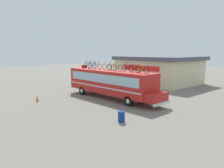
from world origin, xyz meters
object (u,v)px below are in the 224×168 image
rooftop_bicycle_4 (107,66)px  traffic_cone (37,98)px  rooftop_bicycle_2 (92,66)px  rooftop_bicycle_6 (117,68)px  rooftop_bicycle_3 (97,66)px  rooftop_bicycle_8 (135,69)px  rooftop_bicycle_5 (112,67)px  trash_bin (121,117)px  rooftop_bicycle_1 (88,65)px  rooftop_bicycle_7 (128,68)px  luggage_bag_1 (84,66)px  bus (111,82)px  rooftop_bicycle_9 (142,70)px

rooftop_bicycle_4 → traffic_cone: 8.47m
rooftop_bicycle_2 → rooftop_bicycle_6: (4.42, -0.04, 0.01)m
rooftop_bicycle_3 → rooftop_bicycle_8: bearing=4.4°
rooftop_bicycle_5 → trash_bin: (6.71, -5.25, -3.14)m
rooftop_bicycle_1 → rooftop_bicycle_5: size_ratio=0.95×
rooftop_bicycle_2 → rooftop_bicycle_7: size_ratio=0.95×
rooftop_bicycle_1 → rooftop_bicycle_7: bearing=1.8°
luggage_bag_1 → rooftop_bicycle_8: bearing=1.9°
rooftop_bicycle_5 → rooftop_bicycle_6: same height
trash_bin → bus: bearing=143.1°
bus → rooftop_bicycle_8: size_ratio=7.64×
rooftop_bicycle_2 → rooftop_bicycle_5: 3.41m
luggage_bag_1 → trash_bin: size_ratio=0.83×
trash_bin → luggage_bag_1: bearing=156.5°
rooftop_bicycle_1 → rooftop_bicycle_4: size_ratio=1.00×
rooftop_bicycle_5 → rooftop_bicycle_7: (2.16, 0.22, 0.01)m
rooftop_bicycle_1 → rooftop_bicycle_4: 3.36m
rooftop_bicycle_8 → rooftop_bicycle_6: bearing=-170.1°
rooftop_bicycle_6 → traffic_cone: rooftop_bicycle_6 is taller
rooftop_bicycle_6 → rooftop_bicycle_8: size_ratio=1.05×
rooftop_bicycle_1 → rooftop_bicycle_8: (7.76, 0.15, -0.01)m
rooftop_bicycle_9 → rooftop_bicycle_8: bearing=162.6°
bus → rooftop_bicycle_2: bearing=-179.5°
rooftop_bicycle_1 → traffic_cone: rooftop_bicycle_1 is taller
rooftop_bicycle_3 → rooftop_bicycle_4: size_ratio=1.07×
rooftop_bicycle_1 → traffic_cone: 7.71m
rooftop_bicycle_5 → rooftop_bicycle_8: size_ratio=1.02×
rooftop_bicycle_4 → rooftop_bicycle_5: (1.17, -0.30, 0.01)m
rooftop_bicycle_6 → rooftop_bicycle_4: bearing=166.5°
rooftop_bicycle_2 → rooftop_bicycle_9: 7.83m
rooftop_bicycle_6 → bus: bearing=176.2°
rooftop_bicycle_1 → rooftop_bicycle_8: rooftop_bicycle_1 is taller
rooftop_bicycle_7 → rooftop_bicycle_8: rooftop_bicycle_7 is taller
rooftop_bicycle_6 → rooftop_bicycle_9: size_ratio=1.02×
bus → rooftop_bicycle_3: rooftop_bicycle_3 is taller
rooftop_bicycle_4 → rooftop_bicycle_6: size_ratio=0.92×
rooftop_bicycle_8 → traffic_cone: (-7.32, -7.15, -3.18)m
rooftop_bicycle_3 → rooftop_bicycle_6: bearing=0.8°
rooftop_bicycle_4 → trash_bin: 10.13m
trash_bin → traffic_cone: trash_bin is taller
traffic_cone → rooftop_bicycle_6: bearing=53.0°
rooftop_bicycle_6 → rooftop_bicycle_2: bearing=179.4°
rooftop_bicycle_8 → rooftop_bicycle_9: bearing=-17.4°
trash_bin → rooftop_bicycle_5: bearing=142.0°
rooftop_bicycle_4 → rooftop_bicycle_9: bearing=-5.2°
rooftop_bicycle_7 → trash_bin: rooftop_bicycle_7 is taller
rooftop_bicycle_9 → trash_bin: 6.35m
luggage_bag_1 → rooftop_bicycle_5: bearing=1.3°
rooftop_bicycle_3 → rooftop_bicycle_4: rooftop_bicycle_4 is taller
rooftop_bicycle_4 → luggage_bag_1: bearing=-174.0°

